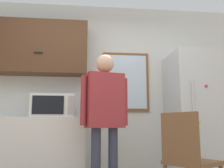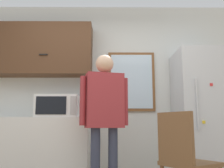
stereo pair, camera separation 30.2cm
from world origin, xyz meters
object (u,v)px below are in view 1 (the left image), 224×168
Objects in this scene: microwave at (54,106)px; refrigerator at (196,117)px; chair at (187,156)px; person at (105,108)px.

refrigerator reaches higher than microwave.
person is at bearing 21.94° from chair.
chair is (1.41, -0.99, -0.54)m from microwave.
microwave is 0.30× the size of refrigerator.
refrigerator is 1.98× the size of chair.
chair is at bearing -48.59° from person.
microwave is 1.98m from refrigerator.
refrigerator is (1.33, 0.49, -0.09)m from person.
person is 1.05m from chair.
refrigerator is at bearing -63.52° from chair.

